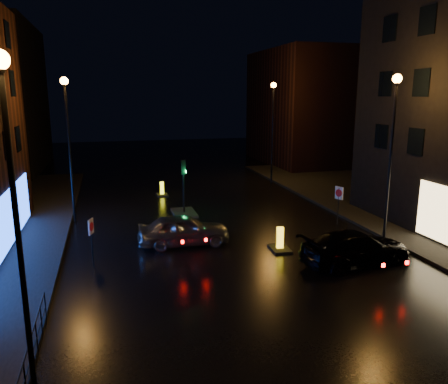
{
  "coord_description": "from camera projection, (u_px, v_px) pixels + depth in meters",
  "views": [
    {
      "loc": [
        -5.7,
        -12.51,
        7.44
      ],
      "look_at": [
        -0.35,
        7.4,
        2.8
      ],
      "focal_mm": 35.0,
      "sensor_mm": 36.0,
      "label": 1
    }
  ],
  "objects": [
    {
      "name": "building_far_right",
      "position": [
        301.0,
        108.0,
        47.49
      ],
      "size": [
        8.0,
        14.0,
        12.0
      ],
      "primitive_type": "cube",
      "color": "black",
      "rests_on": "ground"
    },
    {
      "name": "bollard_near",
      "position": [
        280.0,
        245.0,
        21.25
      ],
      "size": [
        0.95,
        1.37,
        1.16
      ],
      "rotation": [
        0.0,
        0.0,
        -0.05
      ],
      "color": "black",
      "rests_on": "ground"
    },
    {
      "name": "traffic_signal",
      "position": [
        184.0,
        206.0,
        27.64
      ],
      "size": [
        1.4,
        2.4,
        3.45
      ],
      "color": "black",
      "rests_on": "ground"
    },
    {
      "name": "dark_sedan",
      "position": [
        356.0,
        248.0,
        19.4
      ],
      "size": [
        5.37,
        2.68,
        1.5
      ],
      "primitive_type": "imported",
      "rotation": [
        0.0,
        0.0,
        1.69
      ],
      "color": "black",
      "rests_on": "ground"
    },
    {
      "name": "street_lamp_rnear",
      "position": [
        393.0,
        133.0,
        21.27
      ],
      "size": [
        0.44,
        0.44,
        8.37
      ],
      "color": "black",
      "rests_on": "ground"
    },
    {
      "name": "guard_railing",
      "position": [
        30.0,
        349.0,
        11.73
      ],
      "size": [
        0.05,
        6.04,
        1.0
      ],
      "color": "black",
      "rests_on": "ground"
    },
    {
      "name": "street_lamp_rfar",
      "position": [
        273.0,
        117.0,
        36.34
      ],
      "size": [
        0.44,
        0.44,
        8.37
      ],
      "color": "black",
      "rests_on": "ground"
    },
    {
      "name": "ground",
      "position": [
        290.0,
        317.0,
        14.86
      ],
      "size": [
        120.0,
        120.0,
        0.0
      ],
      "primitive_type": "plane",
      "color": "black",
      "rests_on": "ground"
    },
    {
      "name": "street_lamp_lnear",
      "position": [
        12.0,
        180.0,
        9.78
      ],
      "size": [
        0.44,
        0.44,
        8.37
      ],
      "color": "black",
      "rests_on": "ground"
    },
    {
      "name": "silver_hatchback",
      "position": [
        184.0,
        230.0,
        21.89
      ],
      "size": [
        4.62,
        1.96,
        1.56
      ],
      "primitive_type": "imported",
      "rotation": [
        0.0,
        0.0,
        1.55
      ],
      "color": "#9EA2A5",
      "rests_on": "ground"
    },
    {
      "name": "street_lamp_lfar",
      "position": [
        68.0,
        128.0,
        24.85
      ],
      "size": [
        0.44,
        0.44,
        8.37
      ],
      "color": "black",
      "rests_on": "ground"
    },
    {
      "name": "road_sign_right",
      "position": [
        339.0,
        196.0,
        25.07
      ],
      "size": [
        0.26,
        0.52,
        2.26
      ],
      "rotation": [
        0.0,
        0.0,
        3.54
      ],
      "color": "black",
      "rests_on": "ground"
    },
    {
      "name": "bollard_far",
      "position": [
        162.0,
        192.0,
        32.74
      ],
      "size": [
        0.81,
        1.2,
        1.03
      ],
      "rotation": [
        0.0,
        0.0,
        0.03
      ],
      "color": "black",
      "rests_on": "ground"
    },
    {
      "name": "road_sign_left",
      "position": [
        91.0,
        231.0,
        19.24
      ],
      "size": [
        0.22,
        0.48,
        2.07
      ],
      "rotation": [
        0.0,
        0.0,
        -0.37
      ],
      "color": "black",
      "rests_on": "ground"
    }
  ]
}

